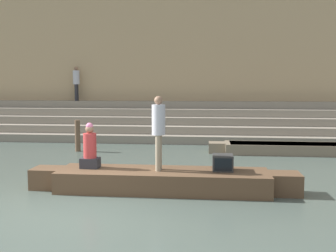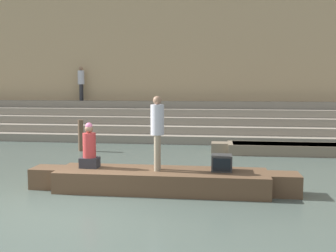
% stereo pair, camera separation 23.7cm
% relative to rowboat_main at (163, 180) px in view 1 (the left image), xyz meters
% --- Properties ---
extents(ground_plane, '(120.00, 120.00, 0.00)m').
position_rel_rowboat_main_xyz_m(ground_plane, '(-1.72, -1.53, -0.26)').
color(ground_plane, '#47544C').
extents(ghat_steps, '(36.00, 2.84, 1.67)m').
position_rel_rowboat_main_xyz_m(ghat_steps, '(-1.72, 8.79, 0.35)').
color(ghat_steps, gray).
rests_on(ghat_steps, ground).
extents(back_wall, '(34.20, 1.28, 7.40)m').
position_rel_rowboat_main_xyz_m(back_wall, '(-1.72, 10.43, 3.42)').
color(back_wall, tan).
rests_on(back_wall, ground).
extents(rowboat_main, '(6.20, 1.31, 0.48)m').
position_rel_rowboat_main_xyz_m(rowboat_main, '(0.00, 0.00, 0.00)').
color(rowboat_main, brown).
rests_on(rowboat_main, ground).
extents(person_standing, '(0.31, 0.31, 1.71)m').
position_rel_rowboat_main_xyz_m(person_standing, '(-0.09, -0.00, 1.22)').
color(person_standing, gray).
rests_on(person_standing, rowboat_main).
extents(person_rowing, '(0.43, 0.34, 1.08)m').
position_rel_rowboat_main_xyz_m(person_rowing, '(-1.74, 0.09, 0.67)').
color(person_rowing, '#28282D').
rests_on(person_rowing, rowboat_main).
extents(tv_set, '(0.47, 0.48, 0.36)m').
position_rel_rowboat_main_xyz_m(tv_set, '(1.38, 0.13, 0.41)').
color(tv_set, '#2D2D2D').
rests_on(tv_set, rowboat_main).
extents(moored_boat_shore, '(5.37, 1.11, 0.37)m').
position_rel_rowboat_main_xyz_m(moored_boat_shore, '(3.75, 5.29, -0.06)').
color(moored_boat_shore, '#756651').
rests_on(moored_boat_shore, ground).
extents(mooring_post, '(0.19, 0.19, 1.15)m').
position_rel_rowboat_main_xyz_m(mooring_post, '(-3.73, 5.05, 0.32)').
color(mooring_post, brown).
rests_on(mooring_post, ground).
extents(person_on_steps, '(0.31, 0.31, 1.63)m').
position_rel_rowboat_main_xyz_m(person_on_steps, '(-5.28, 9.55, 2.35)').
color(person_on_steps, '#28282D').
rests_on(person_on_steps, ghat_steps).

